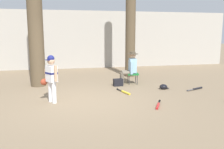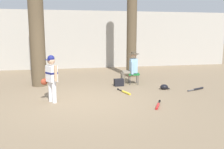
{
  "view_description": "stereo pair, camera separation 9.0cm",
  "coord_description": "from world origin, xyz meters",
  "px_view_note": "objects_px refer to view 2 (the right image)",
  "views": [
    {
      "loc": [
        -0.58,
        -6.5,
        1.9
      ],
      "look_at": [
        0.82,
        -0.1,
        0.75
      ],
      "focal_mm": 38.45,
      "sensor_mm": 36.0,
      "label": 1
    },
    {
      "loc": [
        -0.5,
        -6.52,
        1.9
      ],
      "look_at": [
        0.82,
        -0.1,
        0.75
      ],
      "focal_mm": 38.45,
      "sensor_mm": 36.0,
      "label": 2
    }
  ],
  "objects_px": {
    "folding_stool": "(133,74)",
    "handbag_beside_stool": "(119,82)",
    "bat_red_barrel": "(158,106)",
    "seated_spectator": "(131,67)",
    "tree_near_player": "(36,9)",
    "batting_helmet_black": "(164,87)",
    "bat_black_composite": "(197,89)",
    "bat_yellow_trainer": "(125,92)",
    "young_ballplayer": "(51,76)",
    "tree_behind_spectator": "(132,18)"
  },
  "relations": [
    {
      "from": "seated_spectator",
      "to": "handbag_beside_stool",
      "type": "bearing_deg",
      "value": -153.65
    },
    {
      "from": "bat_yellow_trainer",
      "to": "batting_helmet_black",
      "type": "height_order",
      "value": "batting_helmet_black"
    },
    {
      "from": "seated_spectator",
      "to": "bat_yellow_trainer",
      "type": "bearing_deg",
      "value": -112.98
    },
    {
      "from": "young_ballplayer",
      "to": "folding_stool",
      "type": "bearing_deg",
      "value": 32.65
    },
    {
      "from": "handbag_beside_stool",
      "to": "bat_yellow_trainer",
      "type": "bearing_deg",
      "value": -92.16
    },
    {
      "from": "tree_behind_spectator",
      "to": "batting_helmet_black",
      "type": "bearing_deg",
      "value": -81.06
    },
    {
      "from": "folding_stool",
      "to": "batting_helmet_black",
      "type": "xyz_separation_m",
      "value": [
        0.77,
        -1.06,
        -0.29
      ]
    },
    {
      "from": "handbag_beside_stool",
      "to": "tree_near_player",
      "type": "bearing_deg",
      "value": 166.74
    },
    {
      "from": "young_ballplayer",
      "to": "batting_helmet_black",
      "type": "relative_size",
      "value": 4.09
    },
    {
      "from": "bat_black_composite",
      "to": "bat_red_barrel",
      "type": "bearing_deg",
      "value": -143.65
    },
    {
      "from": "seated_spectator",
      "to": "bat_red_barrel",
      "type": "relative_size",
      "value": 1.8
    },
    {
      "from": "young_ballplayer",
      "to": "seated_spectator",
      "type": "xyz_separation_m",
      "value": [
        2.79,
        1.86,
        -0.1
      ]
    },
    {
      "from": "tree_behind_spectator",
      "to": "folding_stool",
      "type": "distance_m",
      "value": 2.68
    },
    {
      "from": "young_ballplayer",
      "to": "bat_red_barrel",
      "type": "bearing_deg",
      "value": -20.15
    },
    {
      "from": "young_ballplayer",
      "to": "bat_yellow_trainer",
      "type": "height_order",
      "value": "young_ballplayer"
    },
    {
      "from": "young_ballplayer",
      "to": "folding_stool",
      "type": "relative_size",
      "value": 2.93
    },
    {
      "from": "batting_helmet_black",
      "to": "bat_yellow_trainer",
      "type": "bearing_deg",
      "value": -170.21
    },
    {
      "from": "tree_near_player",
      "to": "tree_behind_spectator",
      "type": "relative_size",
      "value": 1.13
    },
    {
      "from": "seated_spectator",
      "to": "handbag_beside_stool",
      "type": "distance_m",
      "value": 0.77
    },
    {
      "from": "bat_red_barrel",
      "to": "young_ballplayer",
      "type": "bearing_deg",
      "value": 159.85
    },
    {
      "from": "tree_behind_spectator",
      "to": "batting_helmet_black",
      "type": "relative_size",
      "value": 17.68
    },
    {
      "from": "seated_spectator",
      "to": "batting_helmet_black",
      "type": "bearing_deg",
      "value": -50.83
    },
    {
      "from": "bat_black_composite",
      "to": "batting_helmet_black",
      "type": "xyz_separation_m",
      "value": [
        -1.06,
        0.3,
        0.05
      ]
    },
    {
      "from": "seated_spectator",
      "to": "bat_red_barrel",
      "type": "bearing_deg",
      "value": -91.73
    },
    {
      "from": "tree_near_player",
      "to": "handbag_beside_stool",
      "type": "distance_m",
      "value": 3.86
    },
    {
      "from": "tree_near_player",
      "to": "batting_helmet_black",
      "type": "relative_size",
      "value": 19.93
    },
    {
      "from": "tree_behind_spectator",
      "to": "bat_red_barrel",
      "type": "relative_size",
      "value": 8.45
    },
    {
      "from": "handbag_beside_stool",
      "to": "bat_red_barrel",
      "type": "distance_m",
      "value": 2.63
    },
    {
      "from": "young_ballplayer",
      "to": "bat_black_composite",
      "type": "bearing_deg",
      "value": 5.98
    },
    {
      "from": "bat_yellow_trainer",
      "to": "folding_stool",
      "type": "bearing_deg",
      "value": 63.3
    },
    {
      "from": "young_ballplayer",
      "to": "bat_yellow_trainer",
      "type": "distance_m",
      "value": 2.4
    },
    {
      "from": "handbag_beside_stool",
      "to": "bat_black_composite",
      "type": "bearing_deg",
      "value": -24.35
    },
    {
      "from": "tree_near_player",
      "to": "handbag_beside_stool",
      "type": "height_order",
      "value": "tree_near_player"
    },
    {
      "from": "folding_stool",
      "to": "handbag_beside_stool",
      "type": "relative_size",
      "value": 1.31
    },
    {
      "from": "handbag_beside_stool",
      "to": "batting_helmet_black",
      "type": "xyz_separation_m",
      "value": [
        1.39,
        -0.81,
        -0.05
      ]
    },
    {
      "from": "tree_behind_spectator",
      "to": "folding_stool",
      "type": "bearing_deg",
      "value": -103.1
    },
    {
      "from": "bat_red_barrel",
      "to": "seated_spectator",
      "type": "bearing_deg",
      "value": 88.27
    },
    {
      "from": "bat_yellow_trainer",
      "to": "young_ballplayer",
      "type": "bearing_deg",
      "value": -166.27
    },
    {
      "from": "handbag_beside_stool",
      "to": "bat_black_composite",
      "type": "xyz_separation_m",
      "value": [
        2.45,
        -1.11,
        -0.1
      ]
    },
    {
      "from": "tree_near_player",
      "to": "bat_yellow_trainer",
      "type": "bearing_deg",
      "value": -31.89
    },
    {
      "from": "bat_yellow_trainer",
      "to": "seated_spectator",
      "type": "bearing_deg",
      "value": 67.02
    },
    {
      "from": "handbag_beside_stool",
      "to": "batting_helmet_black",
      "type": "height_order",
      "value": "handbag_beside_stool"
    },
    {
      "from": "tree_behind_spectator",
      "to": "young_ballplayer",
      "type": "xyz_separation_m",
      "value": [
        -3.25,
        -3.4,
        -1.78
      ]
    },
    {
      "from": "tree_near_player",
      "to": "bat_red_barrel",
      "type": "height_order",
      "value": "tree_near_player"
    },
    {
      "from": "batting_helmet_black",
      "to": "bat_black_composite",
      "type": "bearing_deg",
      "value": -15.61
    },
    {
      "from": "folding_stool",
      "to": "seated_spectator",
      "type": "xyz_separation_m",
      "value": [
        -0.1,
        0.01,
        0.28
      ]
    },
    {
      "from": "seated_spectator",
      "to": "batting_helmet_black",
      "type": "relative_size",
      "value": 3.77
    },
    {
      "from": "tree_near_player",
      "to": "handbag_beside_stool",
      "type": "relative_size",
      "value": 18.69
    },
    {
      "from": "young_ballplayer",
      "to": "handbag_beside_stool",
      "type": "relative_size",
      "value": 3.84
    },
    {
      "from": "young_ballplayer",
      "to": "bat_black_composite",
      "type": "xyz_separation_m",
      "value": [
        4.72,
        0.49,
        -0.71
      ]
    }
  ]
}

